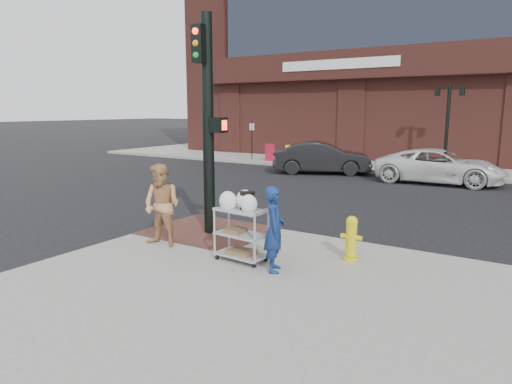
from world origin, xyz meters
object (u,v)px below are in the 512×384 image
Objects in this scene: pedestrian_tan at (162,205)px; sedan_dark at (322,158)px; traffic_signal_pole at (208,119)px; minivan_white at (439,166)px; lamp_post at (448,119)px; fire_hydrant at (351,238)px; woman_blue at (275,229)px; utility_cart at (241,229)px.

pedestrian_tan is 0.38× the size of sedan_dark.
minivan_white is (2.89, 11.77, -2.12)m from traffic_signal_pole.
lamp_post is 15.51m from fire_hydrant.
woman_blue is at bearing 176.78° from sedan_dark.
utility_cart is at bearing 172.21° from minivan_white.
utility_cart is (-0.83, 0.15, -0.16)m from woman_blue.
sedan_dark is 0.90× the size of minivan_white.
lamp_post is 15.43m from traffic_signal_pole.
lamp_post reaches higher than minivan_white.
traffic_signal_pole reaches higher than sedan_dark.
pedestrian_tan is 0.35× the size of minivan_white.
woman_blue is at bearing 175.84° from minivan_white.
woman_blue is at bearing -28.67° from traffic_signal_pole.
traffic_signal_pole is (-2.48, -15.23, 0.21)m from lamp_post.
fire_hydrant is (3.55, -0.11, -2.23)m from traffic_signal_pole.
minivan_white is at bearing -114.53° from sedan_dark.
minivan_white reaches higher than fire_hydrant.
lamp_post is 16.86m from pedestrian_tan.
lamp_post is at bearing 4.03° from minivan_white.
traffic_signal_pole is 1.09× the size of sedan_dark.
utility_cart reaches higher than sedan_dark.
lamp_post is 0.87× the size of sedan_dark.
fire_hydrant is at bearing -179.66° from minivan_white.
woman_blue reaches higher than minivan_white.
fire_hydrant is (3.78, 1.23, -0.43)m from pedestrian_tan.
traffic_signal_pole is at bearing 178.23° from fire_hydrant.
woman_blue is at bearing -10.35° from utility_cart.
traffic_signal_pole reaches higher than woman_blue.
traffic_signal_pole reaches higher than pedestrian_tan.
utility_cart is (-1.13, -13.03, 0.06)m from minivan_white.
lamp_post is 3.97m from minivan_white.
pedestrian_tan is 4.00m from fire_hydrant.
pedestrian_tan reaches higher than fire_hydrant.
lamp_post is 2.90× the size of utility_cart.
sedan_dark is at bearing -145.25° from lamp_post.
minivan_white is at bearing 85.03° from utility_cart.
utility_cart is (-0.72, -16.49, -1.84)m from lamp_post.
woman_blue reaches higher than fire_hydrant.
sedan_dark is (-2.45, 11.81, -2.07)m from traffic_signal_pole.
woman_blue is at bearing -89.62° from lamp_post.
lamp_post is at bearing -26.09° from woman_blue.
traffic_signal_pole is at bearing -99.24° from lamp_post.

